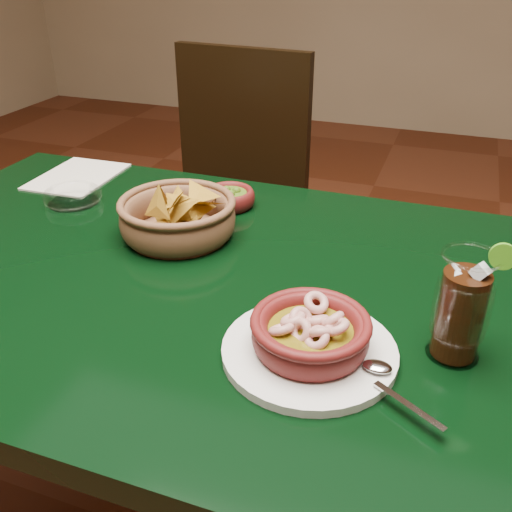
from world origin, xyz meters
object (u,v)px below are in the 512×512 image
(dining_table, at_px, (184,317))
(dining_chair, at_px, (224,205))
(chip_basket, at_px, (178,217))
(cola_drink, at_px, (461,308))
(shrimp_plate, at_px, (310,337))

(dining_table, distance_m, dining_chair, 0.76)
(dining_chair, bearing_deg, chip_basket, -74.26)
(cola_drink, bearing_deg, chip_basket, 159.43)
(chip_basket, bearing_deg, cola_drink, -20.57)
(dining_table, relative_size, shrimp_plate, 4.12)
(dining_table, height_order, chip_basket, chip_basket)
(chip_basket, relative_size, cola_drink, 1.44)
(dining_chair, relative_size, cola_drink, 5.69)
(dining_table, xyz_separation_m, dining_chair, (-0.22, 0.71, -0.12))
(dining_chair, bearing_deg, cola_drink, -50.21)
(dining_table, bearing_deg, cola_drink, -10.31)
(chip_basket, distance_m, cola_drink, 0.52)
(chip_basket, bearing_deg, shrimp_plate, -38.43)
(dining_chair, height_order, chip_basket, dining_chair)
(dining_chair, relative_size, shrimp_plate, 3.30)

